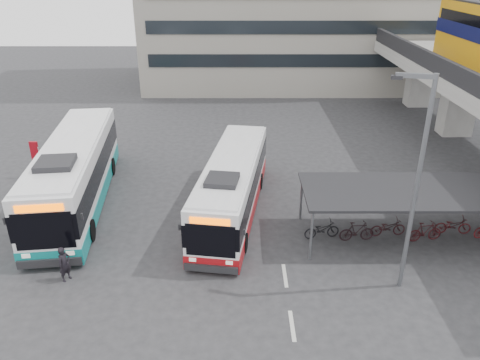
{
  "coord_description": "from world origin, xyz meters",
  "views": [
    {
      "loc": [
        0.6,
        -16.12,
        11.93
      ],
      "look_at": [
        0.62,
        5.25,
        2.0
      ],
      "focal_mm": 35.0,
      "sensor_mm": 36.0,
      "label": 1
    }
  ],
  "objects_px": {
    "bus_main": "(232,187)",
    "bus_teal": "(75,173)",
    "pedestrian": "(65,264)",
    "lamp_post": "(415,175)"
  },
  "relations": [
    {
      "from": "bus_main",
      "to": "bus_teal",
      "type": "xyz_separation_m",
      "value": [
        -8.4,
        1.21,
        0.24
      ]
    },
    {
      "from": "bus_teal",
      "to": "pedestrian",
      "type": "relative_size",
      "value": 8.42
    },
    {
      "from": "lamp_post",
      "to": "bus_main",
      "type": "bearing_deg",
      "value": 151.04
    },
    {
      "from": "bus_teal",
      "to": "lamp_post",
      "type": "distance_m",
      "value": 17.15
    },
    {
      "from": "pedestrian",
      "to": "bus_main",
      "type": "bearing_deg",
      "value": -17.73
    },
    {
      "from": "bus_teal",
      "to": "lamp_post",
      "type": "xyz_separation_m",
      "value": [
        15.19,
        -7.32,
        3.16
      ]
    },
    {
      "from": "bus_main",
      "to": "bus_teal",
      "type": "bearing_deg",
      "value": -179.73
    },
    {
      "from": "bus_main",
      "to": "lamp_post",
      "type": "relative_size",
      "value": 1.31
    },
    {
      "from": "pedestrian",
      "to": "lamp_post",
      "type": "relative_size",
      "value": 0.18
    },
    {
      "from": "lamp_post",
      "to": "bus_teal",
      "type": "bearing_deg",
      "value": 167.33
    }
  ]
}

